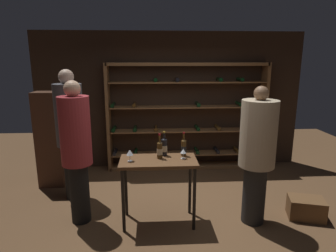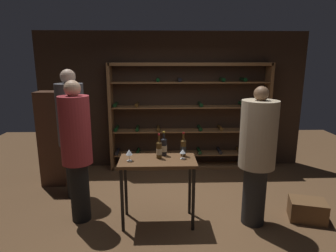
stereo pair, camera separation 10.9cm
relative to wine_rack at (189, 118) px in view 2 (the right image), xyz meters
name	(u,v)px [view 2 (the right image)]	position (x,y,z in m)	size (l,w,h in m)	color
ground_plane	(178,214)	(-0.34, -1.89, -1.07)	(10.20, 10.20, 0.00)	brown
back_wall	(172,101)	(-0.34, 0.21, 0.32)	(5.45, 0.10, 2.78)	#332319
wine_rack	(189,118)	(0.00, 0.00, 0.00)	(3.24, 0.32, 2.17)	brown
tasting_table	(158,169)	(-0.64, -2.07, -0.28)	(1.02, 0.52, 0.92)	brown
person_bystander_red_print	(257,151)	(0.67, -2.13, -0.02)	(0.48, 0.48, 1.90)	black
person_guest_blue_shirt	(72,128)	(-2.00, -1.24, 0.09)	(0.43, 0.43, 2.09)	black
person_guest_khaki	(77,146)	(-1.73, -1.97, 0.02)	(0.40, 0.40, 1.97)	black
wine_crate	(307,210)	(1.47, -2.08, -0.92)	(0.48, 0.34, 0.29)	brown
display_cabinet	(53,139)	(-2.52, -0.70, -0.22)	(0.44, 0.36, 1.69)	#4C2D1E
wine_bottle_green_slim	(183,147)	(-0.29, -1.93, -0.03)	(0.08, 0.08, 0.34)	#4C3314
wine_bottle_amber_reserve	(159,150)	(-0.62, -2.02, -0.03)	(0.08, 0.08, 0.34)	#4C3314
wine_bottle_red_label	(164,147)	(-0.56, -1.90, -0.02)	(0.08, 0.08, 0.34)	black
wine_glass_stemmed_center	(183,152)	(-0.31, -2.05, -0.05)	(0.08, 0.08, 0.13)	silver
wine_glass_stemmed_right	(129,153)	(-1.01, -2.11, -0.04)	(0.09, 0.09, 0.16)	silver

